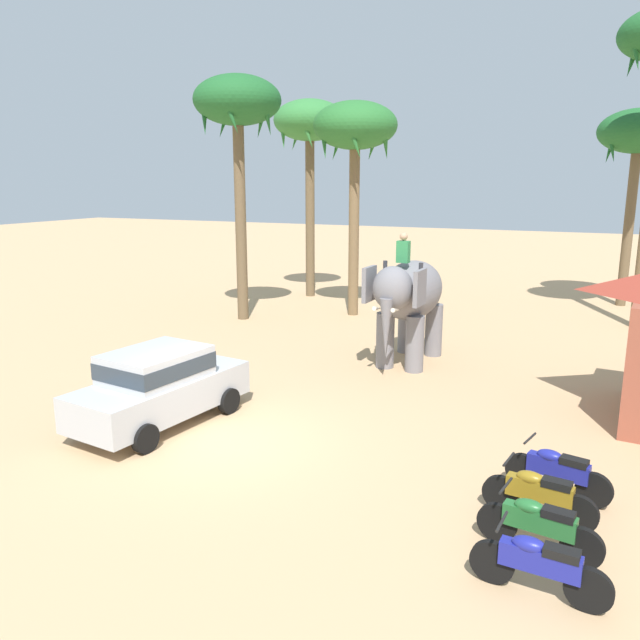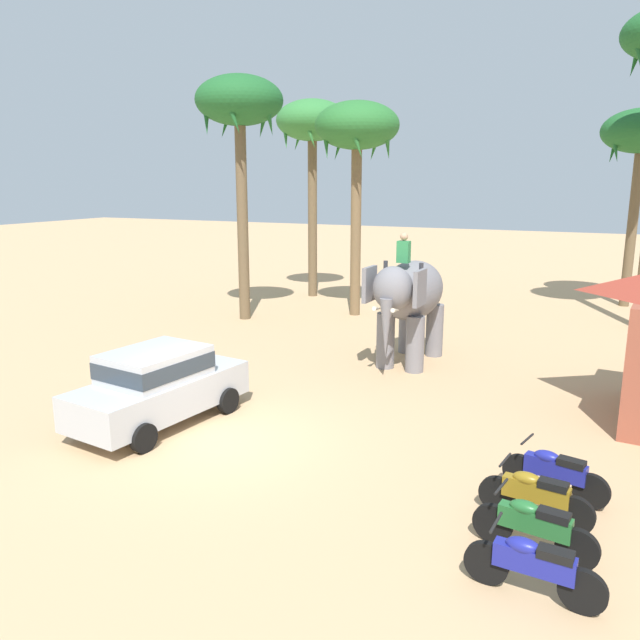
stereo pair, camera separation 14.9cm
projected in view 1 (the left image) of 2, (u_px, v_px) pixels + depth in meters
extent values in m
plane|color=tan|center=(223.00, 442.00, 12.89)|extent=(120.00, 120.00, 0.00)
cube|color=#B7BABF|center=(161.00, 394.00, 13.76)|extent=(2.23, 4.29, 0.76)
cube|color=#B7BABF|center=(156.00, 365.00, 13.52)|extent=(1.83, 2.29, 0.64)
cube|color=#2D3842|center=(156.00, 365.00, 13.52)|extent=(1.85, 2.31, 0.35)
cylinder|color=black|center=(175.00, 388.00, 15.33)|extent=(0.26, 0.62, 0.60)
cylinder|color=black|center=(229.00, 401.00, 14.45)|extent=(0.26, 0.62, 0.60)
cylinder|color=black|center=(89.00, 421.00, 13.23)|extent=(0.26, 0.62, 0.60)
cylinder|color=black|center=(145.00, 438.00, 12.35)|extent=(0.26, 0.62, 0.60)
ellipsoid|color=slate|center=(412.00, 290.00, 18.24)|extent=(1.72, 3.16, 1.70)
cylinder|color=slate|center=(415.00, 344.00, 17.53)|extent=(0.52, 0.52, 1.60)
cylinder|color=slate|center=(385.00, 340.00, 17.92)|extent=(0.52, 0.52, 1.60)
cylinder|color=slate|center=(434.00, 330.00, 19.16)|extent=(0.52, 0.52, 1.60)
cylinder|color=slate|center=(406.00, 327.00, 19.54)|extent=(0.52, 0.52, 1.60)
ellipsoid|color=slate|center=(393.00, 288.00, 16.76)|extent=(1.14, 1.04, 1.20)
cube|color=slate|center=(420.00, 288.00, 16.52)|extent=(0.15, 0.80, 0.96)
cube|color=slate|center=(369.00, 284.00, 17.15)|extent=(0.15, 0.80, 0.96)
cone|color=slate|center=(386.00, 328.00, 16.58)|extent=(0.37, 0.37, 1.60)
cone|color=beige|center=(396.00, 310.00, 16.40)|extent=(0.14, 0.57, 0.21)
cone|color=beige|center=(378.00, 308.00, 16.63)|extent=(0.14, 0.57, 0.21)
cube|color=#338C4C|center=(403.00, 252.00, 17.23)|extent=(0.35, 0.25, 0.60)
sphere|color=tan|center=(404.00, 236.00, 17.14)|extent=(0.22, 0.22, 0.22)
cylinder|color=#333338|center=(421.00, 273.00, 17.13)|extent=(0.12, 0.12, 0.55)
cylinder|color=#333338|center=(385.00, 270.00, 17.58)|extent=(0.12, 0.12, 0.55)
cylinder|color=black|center=(492.00, 562.00, 8.36)|extent=(0.61, 0.15, 0.60)
cylinder|color=black|center=(589.00, 590.00, 7.78)|extent=(0.61, 0.15, 0.60)
cube|color=navy|center=(540.00, 560.00, 8.02)|extent=(1.03, 0.29, 0.32)
ellipsoid|color=navy|center=(529.00, 544.00, 8.05)|extent=(0.46, 0.28, 0.20)
cube|color=black|center=(562.00, 553.00, 7.86)|extent=(0.46, 0.26, 0.12)
cylinder|color=black|center=(502.00, 522.00, 8.18)|extent=(0.09, 0.55, 0.04)
cylinder|color=black|center=(497.00, 522.00, 9.32)|extent=(0.61, 0.19, 0.60)
cylinder|color=black|center=(582.00, 548.00, 8.68)|extent=(0.61, 0.19, 0.60)
cube|color=#23662D|center=(539.00, 521.00, 8.95)|extent=(1.04, 0.36, 0.32)
ellipsoid|color=#23662D|center=(530.00, 506.00, 8.99)|extent=(0.47, 0.31, 0.20)
cube|color=black|center=(559.00, 514.00, 8.78)|extent=(0.47, 0.29, 0.12)
cylinder|color=black|center=(506.00, 486.00, 9.14)|extent=(0.13, 0.55, 0.04)
cylinder|color=black|center=(501.00, 493.00, 10.19)|extent=(0.61, 0.19, 0.60)
cylinder|color=black|center=(579.00, 514.00, 9.55)|extent=(0.61, 0.19, 0.60)
cube|color=olive|center=(539.00, 490.00, 9.82)|extent=(1.04, 0.35, 0.32)
ellipsoid|color=olive|center=(531.00, 478.00, 9.86)|extent=(0.47, 0.30, 0.20)
cube|color=black|center=(557.00, 484.00, 9.65)|extent=(0.47, 0.28, 0.12)
cylinder|color=black|center=(509.00, 459.00, 10.00)|extent=(0.12, 0.55, 0.04)
cylinder|color=black|center=(522.00, 470.00, 11.00)|extent=(0.61, 0.23, 0.60)
cylinder|color=black|center=(594.00, 490.00, 10.29)|extent=(0.61, 0.23, 0.60)
cube|color=navy|center=(558.00, 468.00, 10.60)|extent=(1.04, 0.43, 0.32)
ellipsoid|color=navy|center=(550.00, 456.00, 10.65)|extent=(0.48, 0.33, 0.20)
cube|color=black|center=(574.00, 462.00, 10.41)|extent=(0.48, 0.32, 0.12)
cylinder|color=black|center=(530.00, 438.00, 10.81)|extent=(0.17, 0.54, 0.04)
cylinder|color=brown|center=(629.00, 223.00, 26.26)|extent=(0.40, 0.40, 7.04)
ellipsoid|color=#1E5B28|center=(639.00, 131.00, 25.44)|extent=(3.20, 3.20, 1.80)
cone|color=#1E5B28|center=(611.00, 145.00, 26.57)|extent=(0.73, 0.83, 1.69)
cone|color=#1E5B28|center=(611.00, 143.00, 25.31)|extent=(0.73, 0.83, 1.69)
cylinder|color=brown|center=(241.00, 216.00, 23.55)|extent=(0.41, 0.41, 7.91)
ellipsoid|color=#1E5B28|center=(237.00, 100.00, 22.64)|extent=(3.20, 3.20, 1.80)
cone|color=#1E5B28|center=(267.00, 113.00, 22.27)|extent=(0.40, 0.92, 1.64)
cone|color=#1E5B28|center=(262.00, 117.00, 23.62)|extent=(0.91, 0.57, 1.67)
cone|color=#1E5B28|center=(226.00, 117.00, 23.77)|extent=(0.73, 0.83, 1.69)
cone|color=#1E5B28|center=(204.00, 114.00, 22.52)|extent=(0.73, 0.83, 1.69)
cone|color=#1E5B28|center=(230.00, 111.00, 21.59)|extent=(0.91, 0.57, 1.67)
cylinder|color=brown|center=(310.00, 213.00, 28.44)|extent=(0.41, 0.41, 7.66)
ellipsoid|color=#337A38|center=(310.00, 120.00, 27.56)|extent=(3.20, 3.20, 1.80)
cone|color=#337A38|center=(335.00, 131.00, 27.19)|extent=(0.40, 0.92, 1.64)
cone|color=#337A38|center=(328.00, 133.00, 28.54)|extent=(0.91, 0.57, 1.67)
cone|color=#337A38|center=(297.00, 134.00, 28.69)|extent=(0.73, 0.83, 1.69)
cone|color=#337A38|center=(283.00, 132.00, 27.43)|extent=(0.73, 0.83, 1.69)
cone|color=#337A38|center=(306.00, 130.00, 26.51)|extent=(0.91, 0.57, 1.67)
cylinder|color=brown|center=(354.00, 226.00, 24.40)|extent=(0.41, 0.41, 7.10)
ellipsoid|color=#286B2D|center=(355.00, 125.00, 23.58)|extent=(3.20, 3.20, 1.80)
cone|color=#286B2D|center=(385.00, 138.00, 23.20)|extent=(0.40, 0.92, 1.64)
cone|color=#286B2D|center=(374.00, 140.00, 24.55)|extent=(0.91, 0.57, 1.67)
cone|color=#286B2D|center=(338.00, 141.00, 24.70)|extent=(0.73, 0.83, 1.69)
cone|color=#286B2D|center=(324.00, 139.00, 23.45)|extent=(0.73, 0.83, 1.69)
cone|color=#286B2D|center=(353.00, 137.00, 22.52)|extent=(0.91, 0.57, 1.67)
cone|color=#1E5B28|center=(634.00, 55.00, 21.96)|extent=(0.73, 0.83, 1.69)
cone|color=#1E5B28|center=(635.00, 48.00, 20.71)|extent=(0.73, 0.83, 1.69)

